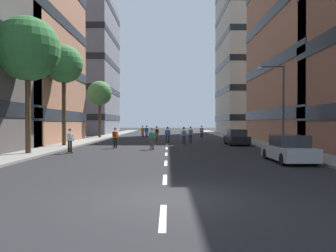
% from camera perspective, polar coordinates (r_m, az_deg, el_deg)
% --- Properties ---
extents(ground_plane, '(185.71, 185.71, 0.00)m').
position_cam_1_polar(ground_plane, '(40.56, 0.06, -2.49)').
color(ground_plane, black).
extents(sidewalk_left, '(2.63, 85.12, 0.14)m').
position_cam_1_polar(sidewalk_left, '(45.41, -11.81, -2.08)').
color(sidewalk_left, gray).
rests_on(sidewalk_left, ground_plane).
extents(sidewalk_right, '(2.63, 85.12, 0.14)m').
position_cam_1_polar(sidewalk_right, '(45.37, 11.97, -2.08)').
color(sidewalk_right, gray).
rests_on(sidewalk_right, ground_plane).
extents(lane_markings, '(0.16, 72.20, 0.01)m').
position_cam_1_polar(lane_markings, '(42.60, 0.07, -2.33)').
color(lane_markings, silver).
rests_on(lane_markings, ground_plane).
extents(building_left_mid, '(12.61, 16.58, 29.07)m').
position_cam_1_polar(building_left_mid, '(40.17, -26.32, 18.57)').
color(building_left_mid, '#9E6B51').
rests_on(building_left_mid, ground_plane).
extents(building_left_far, '(12.61, 17.24, 26.06)m').
position_cam_1_polar(building_left_far, '(66.82, -14.76, 10.02)').
color(building_left_far, slate).
rests_on(building_left_far, ground_plane).
extents(building_right_mid, '(12.61, 18.95, 20.43)m').
position_cam_1_polar(building_right_mid, '(38.95, 26.42, 12.57)').
color(building_right_mid, '#9E6B51').
rests_on(building_right_mid, ground_plane).
extents(building_right_far, '(12.61, 17.15, 35.77)m').
position_cam_1_polar(building_right_far, '(67.72, 15.03, 14.08)').
color(building_right_far, '#B2A893').
rests_on(building_right_far, ground_plane).
extents(parked_car_near, '(1.82, 4.40, 1.52)m').
position_cam_1_polar(parked_car_near, '(32.49, 12.16, -2.04)').
color(parked_car_near, black).
rests_on(parked_car_near, ground_plane).
extents(parked_car_mid, '(1.82, 4.40, 1.52)m').
position_cam_1_polar(parked_car_mid, '(19.29, 20.63, -3.90)').
color(parked_car_mid, '#B2B7BF').
rests_on(parked_car_mid, ground_plane).
extents(street_tree_near, '(3.34, 3.34, 7.80)m').
position_cam_1_polar(street_tree_near, '(46.00, -11.70, 5.61)').
color(street_tree_near, '#4C3823').
rests_on(street_tree_near, sidewalk_left).
extents(street_tree_mid, '(4.31, 4.31, 9.19)m').
position_cam_1_polar(street_tree_mid, '(24.36, -23.20, 12.26)').
color(street_tree_mid, '#4C3823').
rests_on(street_tree_mid, sidewalk_left).
extents(street_tree_far, '(3.45, 3.45, 9.10)m').
position_cam_1_polar(street_tree_far, '(31.37, -17.62, 10.19)').
color(street_tree_far, '#4C3823').
rests_on(street_tree_far, sidewalk_left).
extents(streetlamp_right, '(2.13, 0.30, 6.50)m').
position_cam_1_polar(streetlamp_right, '(26.68, 19.08, 4.74)').
color(streetlamp_right, '#3F3F44').
rests_on(streetlamp_right, sidewalk_right).
extents(skater_0, '(0.57, 0.92, 1.78)m').
position_cam_1_polar(skater_0, '(24.18, -16.62, -2.30)').
color(skater_0, brown).
rests_on(skater_0, ground_plane).
extents(skater_1, '(0.55, 0.92, 1.78)m').
position_cam_1_polar(skater_1, '(47.87, -4.26, -0.83)').
color(skater_1, brown).
rests_on(skater_1, ground_plane).
extents(skater_2, '(0.57, 0.92, 1.78)m').
position_cam_1_polar(skater_2, '(45.99, 6.14, -0.85)').
color(skater_2, brown).
rests_on(skater_2, ground_plane).
extents(skater_3, '(0.53, 0.90, 1.78)m').
position_cam_1_polar(skater_3, '(32.04, 3.02, -1.50)').
color(skater_3, brown).
rests_on(skater_3, ground_plane).
extents(skater_4, '(0.55, 0.92, 1.78)m').
position_cam_1_polar(skater_4, '(32.94, 0.16, -1.44)').
color(skater_4, brown).
rests_on(skater_4, ground_plane).
extents(skater_5, '(0.55, 0.91, 1.78)m').
position_cam_1_polar(skater_5, '(45.40, -3.56, -0.91)').
color(skater_5, brown).
rests_on(skater_5, ground_plane).
extents(skater_6, '(0.57, 0.92, 1.78)m').
position_cam_1_polar(skater_6, '(26.28, -2.61, -1.97)').
color(skater_6, brown).
rests_on(skater_6, ground_plane).
extents(skater_7, '(0.54, 0.91, 1.78)m').
position_cam_1_polar(skater_7, '(37.55, -1.77, -1.19)').
color(skater_7, brown).
rests_on(skater_7, ground_plane).
extents(skater_8, '(0.56, 0.92, 1.78)m').
position_cam_1_polar(skater_8, '(28.00, -9.06, -1.82)').
color(skater_8, brown).
rests_on(skater_8, ground_plane).
extents(skater_9, '(0.57, 0.92, 1.78)m').
position_cam_1_polar(skater_9, '(35.21, 4.21, -1.31)').
color(skater_9, brown).
rests_on(skater_9, ground_plane).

